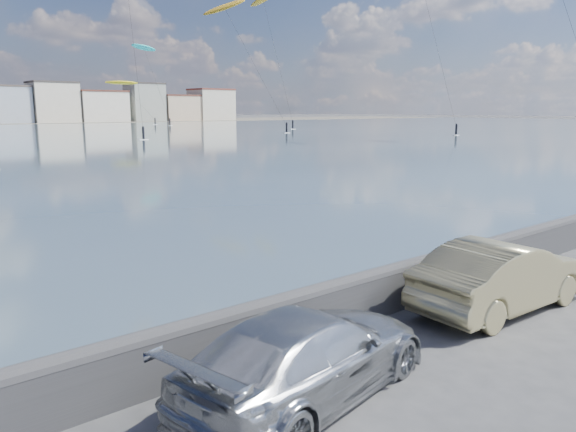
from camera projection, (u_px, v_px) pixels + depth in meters
name	position (u px, v px, depth m)	size (l,w,h in m)	color
ground	(404.00, 400.00, 8.71)	(700.00, 700.00, 0.00)	#333335
seawall	(292.00, 316.00, 10.63)	(400.00, 0.36, 1.08)	#28282B
car_silver	(307.00, 354.00, 8.68)	(1.98, 4.86, 1.41)	#A3A6AA
car_champagne	(502.00, 275.00, 12.52)	(1.67, 4.78, 1.57)	tan
kitesurfer_10	(225.00, 9.00, 108.95)	(7.98, 19.03, 26.15)	#BF8C19
kitesurfer_16	(263.00, 1.00, 127.04)	(3.06, 15.51, 30.26)	#BF8C19
kitesurfer_17	(122.00, 83.00, 165.88)	(9.16, 20.73, 12.83)	yellow
kitesurfer_18	(144.00, 49.00, 151.87)	(8.36, 12.55, 22.00)	#19BFBF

